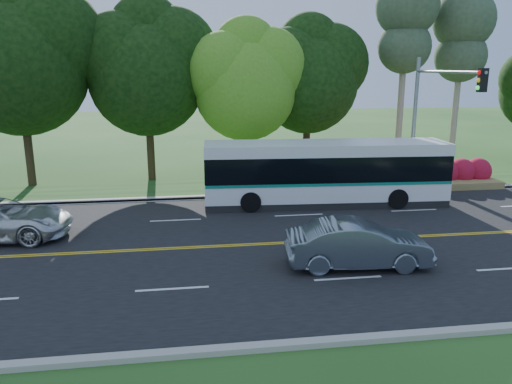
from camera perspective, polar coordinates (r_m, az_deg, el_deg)
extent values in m
plane|color=#204D19|center=(19.54, 8.63, -5.56)|extent=(120.00, 120.00, 0.00)
cube|color=black|center=(19.53, 8.63, -5.53)|extent=(60.00, 14.00, 0.02)
cube|color=#ADA79C|center=(26.14, 4.20, -0.19)|extent=(60.00, 0.30, 0.15)
cube|color=#ADA79C|center=(13.43, 17.64, -15.32)|extent=(60.00, 0.30, 0.15)
cube|color=#204D19|center=(27.90, 3.39, 0.69)|extent=(60.00, 4.00, 0.10)
cube|color=gold|center=(19.46, 8.70, -5.57)|extent=(57.00, 0.10, 0.00)
cube|color=gold|center=(19.60, 8.57, -5.42)|extent=(57.00, 0.10, 0.00)
cube|color=silver|center=(15.53, -9.54, -10.85)|extent=(2.20, 0.12, 0.00)
cube|color=silver|center=(16.29, 10.46, -9.66)|extent=(2.20, 0.12, 0.00)
cube|color=silver|center=(18.71, 26.82, -7.82)|extent=(2.20, 0.12, 0.00)
cube|color=silver|center=(22.88, -23.10, -3.55)|extent=(2.20, 0.12, 0.00)
cube|color=silver|center=(22.08, -9.17, -3.19)|extent=(2.20, 0.12, 0.00)
cube|color=silver|center=(22.62, 4.90, -2.64)|extent=(2.20, 0.12, 0.00)
cube|color=silver|center=(24.42, 17.59, -2.00)|extent=(2.20, 0.12, 0.00)
cube|color=silver|center=(25.87, 4.33, -0.47)|extent=(57.00, 0.12, 0.00)
cube|color=silver|center=(13.69, 17.07, -14.94)|extent=(57.00, 0.12, 0.00)
cylinder|color=#301F15|center=(30.18, -24.51, 4.20)|extent=(0.44, 0.44, 3.96)
sphere|color=black|center=(29.84, -25.41, 12.73)|extent=(7.20, 7.20, 7.20)
sphere|color=black|center=(29.74, -22.45, 15.80)|extent=(5.76, 5.76, 5.76)
sphere|color=black|center=(30.31, -25.56, 17.85)|extent=(4.68, 4.68, 4.68)
cylinder|color=#301F15|center=(30.03, -11.95, 4.78)|extent=(0.44, 0.44, 3.60)
sphere|color=black|center=(29.66, -12.36, 12.63)|extent=(6.60, 6.60, 6.60)
sphere|color=black|center=(29.90, -9.51, 15.30)|extent=(5.28, 5.28, 5.28)
sphere|color=black|center=(29.58, -15.14, 14.71)|extent=(4.95, 4.95, 4.95)
sphere|color=black|center=(30.11, -12.36, 17.37)|extent=(4.29, 4.29, 4.29)
cylinder|color=#301F15|center=(29.21, -1.20, 4.46)|extent=(0.44, 0.44, 3.24)
sphere|color=#538F1D|center=(28.82, -1.24, 11.63)|extent=(5.80, 5.80, 5.80)
sphere|color=#538F1D|center=(29.28, 1.29, 13.94)|extent=(4.64, 4.64, 4.64)
sphere|color=#538F1D|center=(28.48, -3.58, 13.62)|extent=(4.35, 4.35, 4.35)
sphere|color=#538F1D|center=(29.22, -1.16, 15.94)|extent=(3.77, 3.77, 3.77)
cylinder|color=#301F15|center=(31.37, 5.77, 5.23)|extent=(0.44, 0.44, 3.42)
sphere|color=black|center=(31.01, 5.95, 12.20)|extent=(6.00, 6.00, 6.00)
sphere|color=black|center=(31.64, 8.32, 14.35)|extent=(4.80, 4.80, 4.80)
sphere|color=black|center=(30.53, 3.83, 14.19)|extent=(4.50, 4.50, 4.50)
sphere|color=black|center=(31.43, 6.06, 16.33)|extent=(3.90, 3.90, 3.90)
cylinder|color=#A19982|center=(33.00, 16.27, 10.76)|extent=(0.40, 0.40, 9.80)
sphere|color=#394C30|center=(32.98, 16.61, 15.61)|extent=(3.23, 3.23, 3.23)
sphere|color=#394C30|center=(33.15, 16.92, 19.72)|extent=(3.80, 3.80, 3.80)
cylinder|color=#A19982|center=(35.27, 21.92, 9.93)|extent=(0.40, 0.40, 9.10)
sphere|color=#394C30|center=(35.22, 22.32, 14.14)|extent=(3.23, 3.23, 3.23)
sphere|color=#394C30|center=(35.33, 22.67, 17.71)|extent=(3.80, 3.80, 3.80)
sphere|color=maroon|center=(27.74, 9.83, 1.91)|extent=(1.50, 1.50, 1.50)
sphere|color=maroon|center=(28.07, 11.78, 1.96)|extent=(1.50, 1.50, 1.50)
sphere|color=maroon|center=(28.42, 13.68, 2.00)|extent=(1.50, 1.50, 1.50)
sphere|color=maroon|center=(28.80, 15.53, 2.04)|extent=(1.50, 1.50, 1.50)
sphere|color=maroon|center=(29.21, 17.33, 2.08)|extent=(1.50, 1.50, 1.50)
sphere|color=maroon|center=(29.65, 19.08, 2.12)|extent=(1.50, 1.50, 1.50)
sphere|color=maroon|center=(30.12, 20.77, 2.15)|extent=(1.50, 1.50, 1.50)
sphere|color=maroon|center=(30.61, 22.42, 2.18)|extent=(1.50, 1.50, 1.50)
sphere|color=maroon|center=(31.13, 24.01, 2.21)|extent=(1.50, 1.50, 1.50)
cube|color=olive|center=(30.05, 23.08, 0.83)|extent=(3.50, 1.40, 0.40)
cylinder|color=gray|center=(27.77, 17.59, 7.23)|extent=(0.20, 0.20, 7.00)
cylinder|color=gray|center=(24.94, 21.08, 12.70)|extent=(0.14, 6.00, 0.14)
cube|color=black|center=(22.52, 24.48, 11.56)|extent=(0.32, 0.28, 0.95)
sphere|color=red|center=(22.43, 24.18, 12.35)|extent=(0.18, 0.18, 0.18)
sphere|color=yellow|center=(22.43, 24.10, 11.59)|extent=(0.18, 0.18, 0.18)
sphere|color=#19D833|center=(22.44, 24.02, 10.83)|extent=(0.18, 0.18, 0.18)
cube|color=white|center=(24.42, 7.87, 0.52)|extent=(11.68, 3.11, 0.96)
cube|color=black|center=(24.19, 7.95, 3.00)|extent=(11.63, 3.15, 1.19)
cube|color=white|center=(24.04, 8.02, 5.02)|extent=(11.68, 3.11, 0.54)
cube|color=#0D7764|center=(24.32, 7.90, 1.48)|extent=(11.63, 3.16, 0.13)
cube|color=black|center=(23.59, -5.82, 3.00)|extent=(0.19, 2.26, 1.64)
cube|color=#19E54C|center=(23.43, -5.85, 5.22)|extent=(0.13, 1.47, 0.21)
cube|color=black|center=(24.58, 7.82, -0.94)|extent=(11.68, 3.02, 0.34)
cylinder|color=black|center=(22.86, -0.62, -1.15)|extent=(0.98, 0.32, 0.96)
cylinder|color=black|center=(25.09, -1.01, 0.23)|extent=(0.98, 0.32, 0.96)
cylinder|color=black|center=(24.35, 15.89, -0.74)|extent=(0.98, 0.32, 0.96)
cylinder|color=black|center=(26.45, 14.16, 0.53)|extent=(0.98, 0.32, 0.96)
imported|color=slate|center=(17.00, 11.58, -5.85)|extent=(4.88, 2.05, 1.57)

